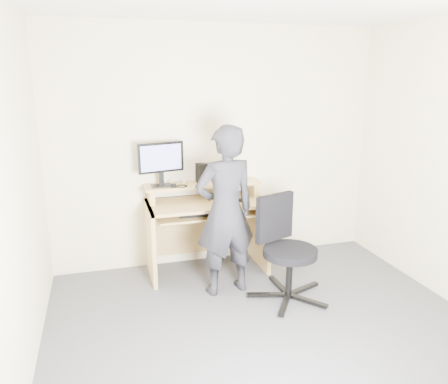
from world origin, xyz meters
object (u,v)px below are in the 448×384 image
desk (205,218)px  monitor (161,160)px  office_chair (285,245)px  person (225,211)px

desk → monitor: size_ratio=2.59×
monitor → office_chair: monitor is taller
office_chair → person: 0.61m
monitor → person: (0.48, -0.62, -0.39)m
desk → office_chair: bearing=-56.2°
office_chair → monitor: bearing=117.9°
desk → office_chair: size_ratio=1.30×
office_chair → person: person is taller
monitor → office_chair: (0.97, -0.86, -0.67)m
desk → office_chair: (0.54, -0.81, -0.04)m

